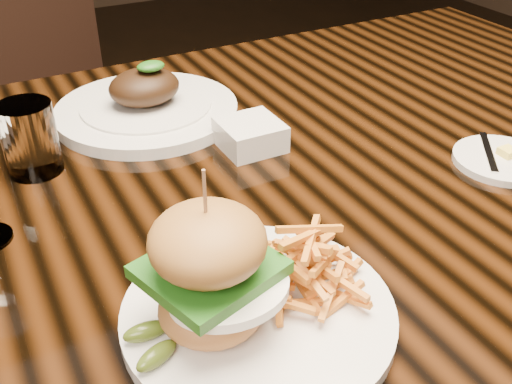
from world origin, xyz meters
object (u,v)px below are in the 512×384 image
dining_table (232,219)px  far_dish (146,106)px  burger_plate (255,283)px  chair_far (52,93)px

dining_table → far_dish: size_ratio=5.68×
burger_plate → far_dish: size_ratio=0.92×
burger_plate → far_dish: (0.06, 0.47, -0.03)m
dining_table → burger_plate: 0.30m
burger_plate → far_dish: burger_plate is taller
dining_table → chair_far: bearing=95.7°
burger_plate → chair_far: 1.17m
far_dish → chair_far: (-0.05, 0.67, -0.23)m
dining_table → far_dish: 0.24m
burger_plate → dining_table: bearing=63.6°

